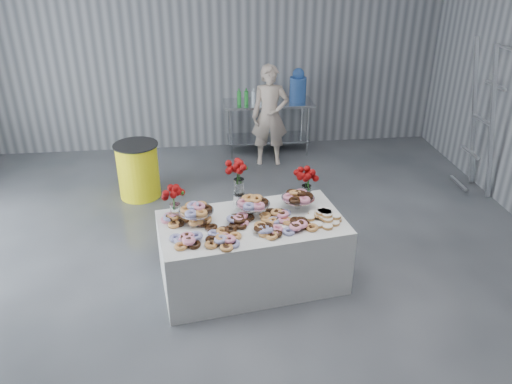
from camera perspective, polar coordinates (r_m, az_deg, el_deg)
ground at (r=5.22m, az=-3.52°, el=-13.10°), size 9.00×9.00×0.00m
room_walls at (r=4.13m, az=-8.61°, el=16.69°), size 8.04×9.04×4.02m
display_table at (r=5.35m, az=-0.45°, el=-6.86°), size 2.03×1.27×0.75m
prep_table at (r=8.62m, az=1.38°, el=8.48°), size 1.50×0.60×0.90m
donut_mounds at (r=5.09m, az=-0.40°, el=-3.24°), size 1.90×1.06×0.09m
cake_stand_left at (r=5.12m, az=-6.86°, el=-2.01°), size 0.36×0.36×0.17m
cake_stand_mid at (r=5.22m, az=-0.35°, el=-1.19°), size 0.36×0.36×0.17m
cake_stand_right at (r=5.36m, az=4.83°, el=-0.53°), size 0.36×0.36×0.17m
danish_pile at (r=5.22m, az=7.96°, el=-2.56°), size 0.48×0.48×0.11m
bouquet_left at (r=5.12m, az=-9.34°, el=-0.23°), size 0.26×0.26×0.42m
bouquet_right at (r=5.46m, az=5.85°, el=1.82°), size 0.26×0.26×0.42m
bouquet_center at (r=5.27m, az=-1.97°, el=1.96°), size 0.26×0.26×0.57m
water_jug at (r=8.55m, az=4.82°, el=11.95°), size 0.28×0.28×0.55m
drink_bottles at (r=8.36m, az=-0.70°, el=10.88°), size 0.54×0.08×0.27m
person at (r=8.10m, az=1.60°, el=8.70°), size 0.63×0.44×1.63m
trash_barrel at (r=7.32m, az=-13.30°, el=2.43°), size 0.63×0.63×0.80m
stepladder at (r=7.69m, az=24.47°, el=7.50°), size 0.61×0.54×2.21m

